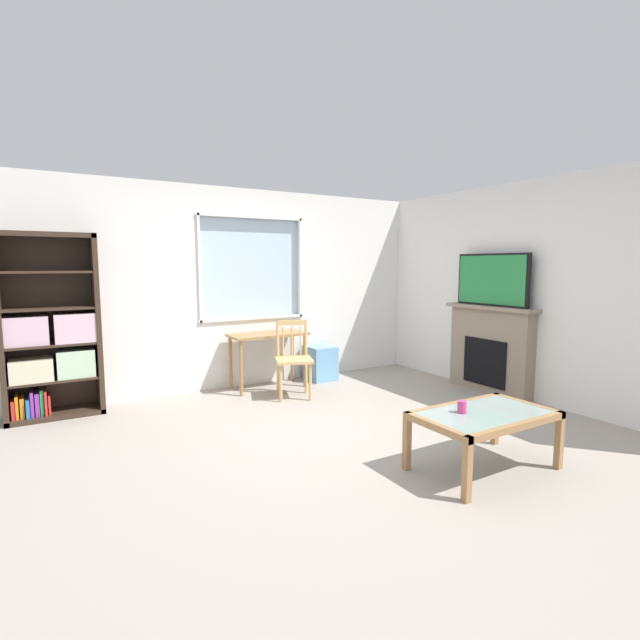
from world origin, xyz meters
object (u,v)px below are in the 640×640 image
bookshelf (51,338)px  plastic_drawer_unit (320,363)px  desk_under_window (268,342)px  tv (492,280)px  fireplace (490,349)px  coffee_table (484,420)px  wooden_chair (293,358)px  sippy_cup (462,407)px

bookshelf → plastic_drawer_unit: 3.21m
desk_under_window → tv: bearing=-35.0°
bookshelf → fireplace: 4.91m
tv → coffee_table: bearing=-141.2°
desk_under_window → wooden_chair: 0.54m
desk_under_window → sippy_cup: bearing=-85.2°
tv → coffee_table: tv is taller
bookshelf → tv: size_ratio=1.87×
bookshelf → desk_under_window: (2.36, -0.11, -0.23)m
plastic_drawer_unit → tv: (1.44, -1.61, 1.15)m
desk_under_window → tv: (2.23, -1.56, 0.79)m
wooden_chair → coffee_table: (0.32, -2.51, -0.08)m
coffee_table → tv: bearing=38.8°
wooden_chair → tv: (2.14, -1.05, 0.91)m
coffee_table → sippy_cup: 0.21m
desk_under_window → plastic_drawer_unit: size_ratio=2.10×
fireplace → coffee_table: bearing=-141.4°
bookshelf → fireplace: bookshelf is taller
desk_under_window → coffee_table: desk_under_window is taller
sippy_cup → desk_under_window: bearing=94.8°
wooden_chair → tv: 2.55m
bookshelf → wooden_chair: bearing=-14.4°
sippy_cup → coffee_table: bearing=-26.1°
wooden_chair → sippy_cup: bearing=-86.2°
bookshelf → sippy_cup: bookshelf is taller
coffee_table → sippy_cup: sippy_cup is taller
plastic_drawer_unit → fireplace: size_ratio=0.38×
desk_under_window → coffee_table: 3.06m
desk_under_window → plastic_drawer_unit: desk_under_window is taller
plastic_drawer_unit → sippy_cup: 3.06m
tv → bookshelf: bearing=160.0°
desk_under_window → tv: 2.83m
plastic_drawer_unit → coffee_table: (-0.39, -3.08, 0.16)m
plastic_drawer_unit → fireplace: (1.45, -1.61, 0.31)m
fireplace → sippy_cup: bearing=-145.2°
bookshelf → plastic_drawer_unit: (3.15, -0.06, -0.59)m
desk_under_window → wooden_chair: bearing=-80.3°
coffee_table → sippy_cup: size_ratio=11.73×
fireplace → tv: tv is taller
plastic_drawer_unit → fireplace: fireplace is taller
wooden_chair → coffee_table: size_ratio=0.85×
bookshelf → desk_under_window: bookshelf is taller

